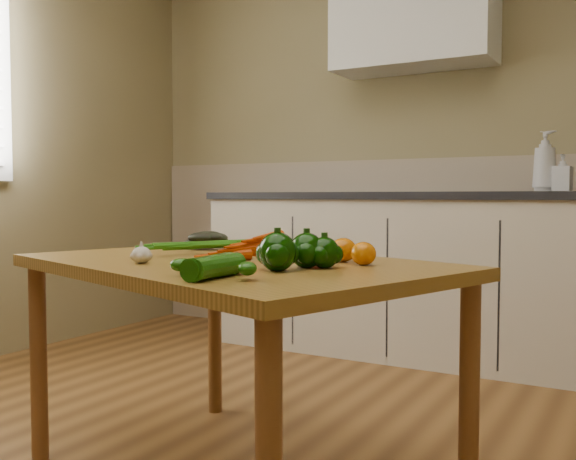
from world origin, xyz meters
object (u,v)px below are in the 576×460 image
at_px(pepper_c, 277,252).
at_px(pepper_b, 324,253).
at_px(garlic_bulb, 141,255).
at_px(tomato_c, 363,254).
at_px(zucchini_a, 212,266).
at_px(leafy_greens, 207,236).
at_px(pepper_a, 307,251).
at_px(soap_bottle_a, 545,161).
at_px(carrot_bunch, 232,247).
at_px(table, 232,286).
at_px(zucchini_b, 214,267).
at_px(tomato_a, 320,252).
at_px(tomato_b, 343,250).
at_px(soap_bottle_b, 563,173).

bearing_deg(pepper_c, pepper_b, 58.14).
xyz_separation_m(garlic_bulb, tomato_c, (0.56, 0.27, 0.01)).
relative_size(garlic_bulb, zucchini_a, 0.32).
height_order(leafy_greens, pepper_a, same).
relative_size(soap_bottle_a, carrot_bunch, 1.29).
xyz_separation_m(table, zucchini_b, (0.21, -0.37, 0.10)).
xyz_separation_m(pepper_c, tomato_a, (-0.01, 0.25, -0.02)).
xyz_separation_m(soap_bottle_a, pepper_a, (-0.31, -1.99, -0.32)).
height_order(garlic_bulb, tomato_b, tomato_b).
height_order(pepper_c, tomato_c, pepper_c).
bearing_deg(tomato_a, leafy_greens, 158.84).
height_order(soap_bottle_b, zucchini_b, soap_bottle_b).
relative_size(garlic_bulb, tomato_c, 0.80).
relative_size(carrot_bunch, zucchini_b, 1.29).
bearing_deg(pepper_b, tomato_a, 120.83).
relative_size(soap_bottle_b, leafy_greens, 1.02).
bearing_deg(table, tomato_a, 36.33).
bearing_deg(soap_bottle_b, tomato_c, -93.28).
height_order(table, pepper_b, pepper_b).
bearing_deg(garlic_bulb, table, 50.95).
bearing_deg(zucchini_b, pepper_c, 75.34).
xyz_separation_m(soap_bottle_a, pepper_c, (-0.34, -2.09, -0.32)).
xyz_separation_m(soap_bottle_b, garlic_bulb, (-0.85, -2.10, -0.28)).
bearing_deg(soap_bottle_b, table, -104.20).
relative_size(tomato_b, zucchini_a, 0.43).
distance_m(tomato_c, zucchini_a, 0.47).
height_order(table, zucchini_a, zucchini_a).
bearing_deg(tomato_b, soap_bottle_b, 78.08).
distance_m(pepper_c, zucchini_a, 0.21).
bearing_deg(garlic_bulb, soap_bottle_a, 70.23).
bearing_deg(pepper_a, pepper_c, -106.64).
xyz_separation_m(table, leafy_greens, (-0.32, 0.31, 0.12)).
relative_size(tomato_c, zucchini_a, 0.39).
distance_m(table, garlic_bulb, 0.28).
distance_m(garlic_bulb, pepper_a, 0.48).
xyz_separation_m(tomato_b, zucchini_b, (-0.10, -0.48, -0.01)).
xyz_separation_m(tomato_a, tomato_c, (0.14, -0.02, 0.00)).
xyz_separation_m(soap_bottle_b, zucchini_b, (-0.48, -2.26, -0.28)).
bearing_deg(tomato_b, tomato_c, -32.42).
xyz_separation_m(table, tomato_a, (0.25, 0.08, 0.11)).
height_order(tomato_c, zucchini_a, tomato_c).
distance_m(tomato_a, tomato_b, 0.07).
bearing_deg(pepper_c, soap_bottle_b, 78.28).
xyz_separation_m(carrot_bunch, pepper_a, (0.33, -0.14, 0.01)).
bearing_deg(zucchini_b, soap_bottle_a, 80.28).
bearing_deg(pepper_c, leafy_greens, 140.74).
relative_size(table, pepper_b, 18.14).
height_order(soap_bottle_b, tomato_c, soap_bottle_b).
height_order(soap_bottle_b, pepper_b, soap_bottle_b).
bearing_deg(pepper_c, tomato_c, 58.97).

